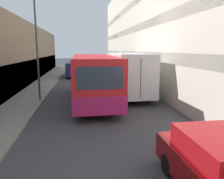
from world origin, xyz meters
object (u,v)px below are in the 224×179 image
at_px(street_lamp, 35,24).
at_px(bus, 94,77).
at_px(panel_van, 74,69).
at_px(car_hatchback, 223,169).
at_px(box_truck, 126,72).

bearing_deg(street_lamp, bus, -4.25).
relative_size(bus, panel_van, 2.36).
distance_m(car_hatchback, bus, 10.87).
bearing_deg(panel_van, car_hatchback, -80.36).
distance_m(bus, street_lamp, 5.05).
relative_size(car_hatchback, panel_van, 0.91).
bearing_deg(street_lamp, panel_van, 81.22).
relative_size(car_hatchback, box_truck, 0.44).
relative_size(car_hatchback, bus, 0.39).
bearing_deg(car_hatchback, panel_van, 99.64).
bearing_deg(box_truck, panel_van, 110.92).
distance_m(car_hatchback, box_truck, 12.44).
height_order(car_hatchback, box_truck, box_truck).
height_order(car_hatchback, street_lamp, street_lamp).
bearing_deg(panel_van, street_lamp, -98.78).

